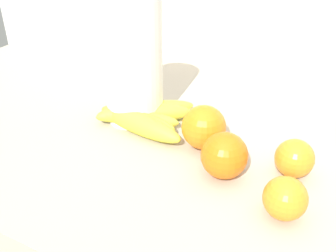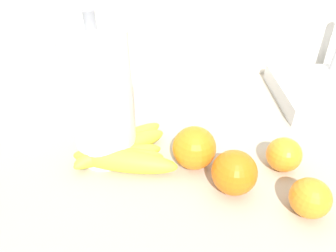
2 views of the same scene
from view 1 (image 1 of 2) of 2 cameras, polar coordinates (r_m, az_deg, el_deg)
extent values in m
cube|color=silver|center=(1.24, 16.40, -3.73)|extent=(2.14, 0.06, 1.30)
ellipsoid|color=gold|center=(0.78, -4.30, 0.38)|extent=(0.21, 0.08, 0.04)
ellipsoid|color=gold|center=(0.79, -4.53, 0.77)|extent=(0.17, 0.04, 0.04)
ellipsoid|color=gold|center=(0.80, -4.23, 1.06)|extent=(0.17, 0.08, 0.04)
ellipsoid|color=gold|center=(0.81, -3.46, 1.80)|extent=(0.19, 0.14, 0.04)
ellipsoid|color=gold|center=(0.83, -3.27, 2.17)|extent=(0.18, 0.17, 0.04)
sphere|color=orange|center=(0.73, 5.24, -0.18)|extent=(0.08, 0.08, 0.08)
sphere|color=orange|center=(0.69, 17.98, -4.51)|extent=(0.07, 0.07, 0.07)
sphere|color=orange|center=(0.60, 16.74, -10.07)|extent=(0.07, 0.07, 0.07)
sphere|color=orange|center=(0.66, 8.21, -4.28)|extent=(0.08, 0.08, 0.08)
cylinder|color=white|center=(0.79, -5.16, 9.44)|extent=(0.12, 0.12, 0.26)
cylinder|color=gray|center=(0.79, -5.21, 10.46)|extent=(0.02, 0.02, 0.29)
camera|label=2|loc=(0.30, -43.89, 23.47)|focal=33.45mm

